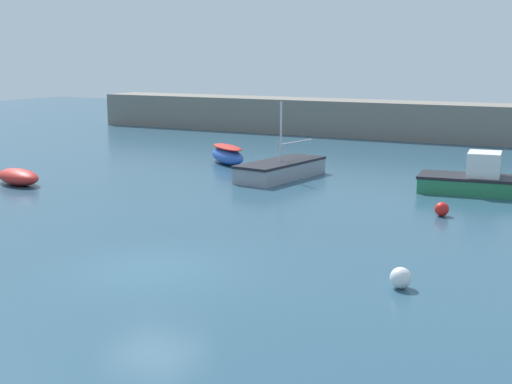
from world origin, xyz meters
name	(u,v)px	position (x,y,z in m)	size (l,w,h in m)	color
ground_plane	(152,273)	(0.00, 0.00, -0.10)	(120.00, 120.00, 0.20)	#284C60
harbor_breakwater	(448,122)	(0.00, 33.60, 1.26)	(55.62, 3.81, 2.52)	slate
sailboat_short_mast	(281,169)	(-3.34, 14.72, 0.42)	(2.59, 5.41, 3.61)	gray
rowboat_blue_near	(18,177)	(-13.01, 7.68, 0.36)	(3.04, 2.02, 0.72)	red
rowboat_with_red_cover	(227,154)	(-7.84, 17.42, 0.51)	(3.46, 3.02, 1.02)	#2D56B7
motorboat_with_cabin	(477,179)	(5.56, 15.32, 0.58)	(4.83, 2.62, 1.76)	#287A4C
mooring_buoy_white	(401,278)	(6.41, 1.64, 0.27)	(0.54, 0.54, 0.54)	white
mooring_buoy_red	(442,209)	(5.34, 10.25, 0.26)	(0.52, 0.52, 0.52)	red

